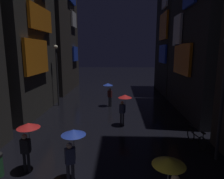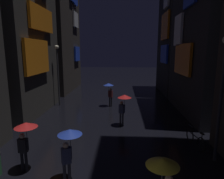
# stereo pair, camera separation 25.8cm
# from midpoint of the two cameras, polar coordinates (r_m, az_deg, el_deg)

# --- Properties ---
(building_left_mid) EXTENTS (4.25, 7.56, 13.11)m
(building_left_mid) POSITION_cam_midpoint_polar(r_m,az_deg,el_deg) (17.60, -26.46, 15.16)
(building_left_mid) COLOR #33302D
(building_left_mid) RESTS_ON ground
(building_left_far) EXTENTS (4.25, 8.93, 15.86)m
(building_left_far) POSITION_cam_midpoint_polar(r_m,az_deg,el_deg) (26.68, -16.50, 16.96)
(building_left_far) COLOR #2D2826
(building_left_far) RESTS_ON ground
(building_right_mid) EXTENTS (4.25, 8.71, 13.35)m
(building_right_mid) POSITION_cam_midpoint_polar(r_m,az_deg,el_deg) (17.60, 25.88, 15.60)
(building_right_mid) COLOR #232328
(building_right_mid) RESTS_ON ground
(building_right_far) EXTENTS (4.25, 7.26, 13.67)m
(building_right_far) POSITION_cam_midpoint_polar(r_m,az_deg,el_deg) (25.39, 18.22, 14.71)
(building_right_far) COLOR #232328
(building_right_far) RESTS_ON ground
(pedestrian_near_crossing_yellow) EXTENTS (0.90, 0.90, 2.12)m
(pedestrian_near_crossing_yellow) POSITION_cam_midpoint_polar(r_m,az_deg,el_deg) (5.97, 15.10, -22.28)
(pedestrian_near_crossing_yellow) COLOR #38332D
(pedestrian_near_crossing_yellow) RESTS_ON ground
(pedestrian_far_right_red) EXTENTS (0.90, 0.90, 2.12)m
(pedestrian_far_right_red) POSITION_cam_midpoint_polar(r_m,az_deg,el_deg) (8.85, -23.79, -11.51)
(pedestrian_far_right_red) COLOR black
(pedestrian_far_right_red) RESTS_ON ground
(pedestrian_midstreet_centre_blue) EXTENTS (0.90, 0.90, 2.12)m
(pedestrian_midstreet_centre_blue) POSITION_cam_midpoint_polar(r_m,az_deg,el_deg) (17.75, -1.39, 0.37)
(pedestrian_midstreet_centre_blue) COLOR black
(pedestrian_midstreet_centre_blue) RESTS_ON ground
(pedestrian_foreground_left_red) EXTENTS (0.90, 0.90, 2.12)m
(pedestrian_foreground_left_red) POSITION_cam_midpoint_polar(r_m,az_deg,el_deg) (13.12, 2.92, -3.41)
(pedestrian_foreground_left_red) COLOR #2D2D38
(pedestrian_foreground_left_red) RESTS_ON ground
(pedestrian_midstreet_left_blue) EXTENTS (0.90, 0.90, 2.12)m
(pedestrian_midstreet_left_blue) POSITION_cam_midpoint_polar(r_m,az_deg,el_deg) (7.65, -12.24, -14.37)
(pedestrian_midstreet_left_blue) COLOR #2D2D38
(pedestrian_midstreet_left_blue) RESTS_ON ground
(bicycle_parked_at_storefront) EXTENTS (0.39, 1.80, 0.96)m
(bicycle_parked_at_storefront) POSITION_cam_midpoint_polar(r_m,az_deg,el_deg) (11.62, 22.39, -12.85)
(bicycle_parked_at_storefront) COLOR black
(bicycle_parked_at_storefront) RESTS_ON ground
(streetlamp_right_near) EXTENTS (0.36, 0.36, 5.54)m
(streetlamp_right_near) POSITION_cam_midpoint_polar(r_m,az_deg,el_deg) (9.73, 28.64, 1.04)
(streetlamp_right_near) COLOR #2D2D33
(streetlamp_right_near) RESTS_ON ground
(streetlamp_left_far) EXTENTS (0.36, 0.36, 5.45)m
(streetlamp_left_far) POSITION_cam_midpoint_polar(r_m,az_deg,el_deg) (18.48, -15.86, 5.83)
(streetlamp_left_far) COLOR #2D2D33
(streetlamp_left_far) RESTS_ON ground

